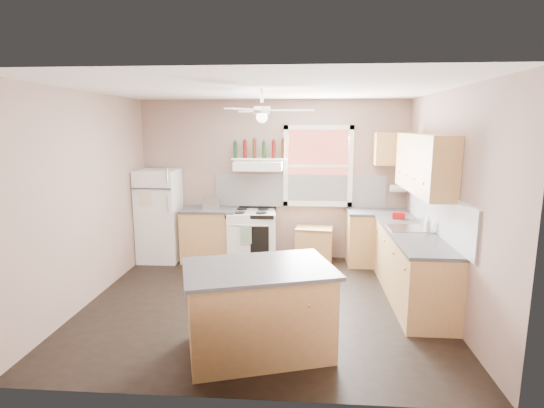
# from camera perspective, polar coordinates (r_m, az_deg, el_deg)

# --- Properties ---
(floor) EXTENTS (4.50, 4.50, 0.00)m
(floor) POSITION_cam_1_polar(r_m,az_deg,el_deg) (5.67, -1.26, -13.06)
(floor) COLOR black
(floor) RESTS_ON ground
(ceiling) EXTENTS (4.50, 4.50, 0.00)m
(ceiling) POSITION_cam_1_polar(r_m,az_deg,el_deg) (5.22, -1.39, 15.25)
(ceiling) COLOR white
(ceiling) RESTS_ON ground
(wall_back) EXTENTS (4.50, 0.05, 2.70)m
(wall_back) POSITION_cam_1_polar(r_m,az_deg,el_deg) (7.28, 0.22, 3.25)
(wall_back) COLOR gray
(wall_back) RESTS_ON ground
(wall_right) EXTENTS (0.05, 4.00, 2.70)m
(wall_right) POSITION_cam_1_polar(r_m,az_deg,el_deg) (5.55, 22.77, 0.15)
(wall_right) COLOR gray
(wall_right) RESTS_ON ground
(wall_left) EXTENTS (0.05, 4.00, 2.70)m
(wall_left) POSITION_cam_1_polar(r_m,az_deg,el_deg) (5.95, -23.70, 0.73)
(wall_left) COLOR gray
(wall_left) RESTS_ON ground
(backsplash_back) EXTENTS (2.90, 0.03, 0.55)m
(backsplash_back) POSITION_cam_1_polar(r_m,az_deg,el_deg) (7.25, 3.75, 1.79)
(backsplash_back) COLOR white
(backsplash_back) RESTS_ON wall_back
(backsplash_right) EXTENTS (0.03, 2.60, 0.55)m
(backsplash_right) POSITION_cam_1_polar(r_m,az_deg,el_deg) (5.85, 21.36, -1.00)
(backsplash_right) COLOR white
(backsplash_right) RESTS_ON wall_right
(window_view) EXTENTS (1.00, 0.02, 1.20)m
(window_view) POSITION_cam_1_polar(r_m,az_deg,el_deg) (7.19, 6.19, 5.10)
(window_view) COLOR brown
(window_view) RESTS_ON wall_back
(window_frame) EXTENTS (1.16, 0.07, 1.36)m
(window_frame) POSITION_cam_1_polar(r_m,az_deg,el_deg) (7.17, 6.20, 5.08)
(window_frame) COLOR white
(window_frame) RESTS_ON wall_back
(refrigerator) EXTENTS (0.66, 0.64, 1.54)m
(refrigerator) POSITION_cam_1_polar(r_m,az_deg,el_deg) (7.40, -14.89, -1.52)
(refrigerator) COLOR white
(refrigerator) RESTS_ON floor
(base_cabinet_left) EXTENTS (0.90, 0.60, 0.86)m
(base_cabinet_left) POSITION_cam_1_polar(r_m,az_deg,el_deg) (7.29, -8.33, -4.23)
(base_cabinet_left) COLOR #B18149
(base_cabinet_left) RESTS_ON floor
(counter_left) EXTENTS (0.92, 0.62, 0.04)m
(counter_left) POSITION_cam_1_polar(r_m,az_deg,el_deg) (7.19, -8.42, -0.75)
(counter_left) COLOR #404042
(counter_left) RESTS_ON base_cabinet_left
(toaster) EXTENTS (0.30, 0.19, 0.18)m
(toaster) POSITION_cam_1_polar(r_m,az_deg,el_deg) (7.16, -8.21, 0.10)
(toaster) COLOR silver
(toaster) RESTS_ON counter_left
(stove) EXTENTS (0.84, 0.71, 0.86)m
(stove) POSITION_cam_1_polar(r_m,az_deg,el_deg) (7.17, -2.74, -4.37)
(stove) COLOR white
(stove) RESTS_ON floor
(range_hood) EXTENTS (0.78, 0.50, 0.14)m
(range_hood) POSITION_cam_1_polar(r_m,az_deg,el_deg) (7.00, -1.82, 5.17)
(range_hood) COLOR white
(range_hood) RESTS_ON wall_back
(bottle_shelf) EXTENTS (0.90, 0.26, 0.03)m
(bottle_shelf) POSITION_cam_1_polar(r_m,az_deg,el_deg) (7.11, -1.72, 6.07)
(bottle_shelf) COLOR white
(bottle_shelf) RESTS_ON range_hood
(cart) EXTENTS (0.64, 0.46, 0.60)m
(cart) POSITION_cam_1_polar(r_m,az_deg,el_deg) (7.16, 5.64, -5.50)
(cart) COLOR #B18149
(cart) RESTS_ON floor
(base_cabinet_corner) EXTENTS (1.00, 0.60, 0.86)m
(base_cabinet_corner) POSITION_cam_1_polar(r_m,az_deg,el_deg) (7.23, 14.06, -4.56)
(base_cabinet_corner) COLOR #B18149
(base_cabinet_corner) RESTS_ON floor
(base_cabinet_right) EXTENTS (0.60, 2.20, 0.86)m
(base_cabinet_right) POSITION_cam_1_polar(r_m,az_deg,el_deg) (5.95, 18.24, -8.03)
(base_cabinet_right) COLOR #B18149
(base_cabinet_right) RESTS_ON floor
(counter_corner) EXTENTS (1.02, 0.62, 0.04)m
(counter_corner) POSITION_cam_1_polar(r_m,az_deg,el_deg) (7.12, 14.22, -1.07)
(counter_corner) COLOR #404042
(counter_corner) RESTS_ON base_cabinet_corner
(counter_right) EXTENTS (0.62, 2.22, 0.04)m
(counter_right) POSITION_cam_1_polar(r_m,az_deg,el_deg) (5.83, 18.39, -3.82)
(counter_right) COLOR #404042
(counter_right) RESTS_ON base_cabinet_right
(sink) EXTENTS (0.55, 0.45, 0.03)m
(sink) POSITION_cam_1_polar(r_m,az_deg,el_deg) (6.01, 17.94, -3.22)
(sink) COLOR silver
(sink) RESTS_ON counter_right
(faucet) EXTENTS (0.03, 0.03, 0.14)m
(faucet) POSITION_cam_1_polar(r_m,az_deg,el_deg) (6.04, 19.46, -2.53)
(faucet) COLOR silver
(faucet) RESTS_ON sink
(upper_cabinet_right) EXTENTS (0.33, 1.80, 0.76)m
(upper_cabinet_right) POSITION_cam_1_polar(r_m,az_deg,el_deg) (5.91, 19.75, 5.15)
(upper_cabinet_right) COLOR #B18149
(upper_cabinet_right) RESTS_ON wall_right
(upper_cabinet_corner) EXTENTS (0.60, 0.33, 0.52)m
(upper_cabinet_corner) POSITION_cam_1_polar(r_m,az_deg,el_deg) (7.16, 15.99, 7.15)
(upper_cabinet_corner) COLOR #B18149
(upper_cabinet_corner) RESTS_ON wall_back
(paper_towel) EXTENTS (0.26, 0.12, 0.12)m
(paper_towel) POSITION_cam_1_polar(r_m,az_deg,el_deg) (7.28, 16.61, 2.02)
(paper_towel) COLOR white
(paper_towel) RESTS_ON wall_back
(island) EXTENTS (1.57, 1.23, 0.86)m
(island) POSITION_cam_1_polar(r_m,az_deg,el_deg) (4.39, -1.80, -14.23)
(island) COLOR #B18149
(island) RESTS_ON floor
(island_top) EXTENTS (1.67, 1.34, 0.04)m
(island_top) POSITION_cam_1_polar(r_m,az_deg,el_deg) (4.22, -1.83, -8.67)
(island_top) COLOR #404042
(island_top) RESTS_ON island
(ceiling_fan_hub) EXTENTS (0.20, 0.20, 0.08)m
(ceiling_fan_hub) POSITION_cam_1_polar(r_m,az_deg,el_deg) (5.21, -1.38, 12.50)
(ceiling_fan_hub) COLOR white
(ceiling_fan_hub) RESTS_ON ceiling
(soap_bottle) EXTENTS (0.12, 0.12, 0.22)m
(soap_bottle) POSITION_cam_1_polar(r_m,az_deg,el_deg) (5.86, 20.25, -2.57)
(soap_bottle) COLOR silver
(soap_bottle) RESTS_ON counter_right
(red_caddy) EXTENTS (0.20, 0.16, 0.10)m
(red_caddy) POSITION_cam_1_polar(r_m,az_deg,el_deg) (6.59, 16.67, -1.49)
(red_caddy) COLOR #AA100E
(red_caddy) RESTS_ON counter_right
(wine_bottles) EXTENTS (0.86, 0.06, 0.31)m
(wine_bottles) POSITION_cam_1_polar(r_m,az_deg,el_deg) (7.10, -1.67, 7.36)
(wine_bottles) COLOR #143819
(wine_bottles) RESTS_ON bottle_shelf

